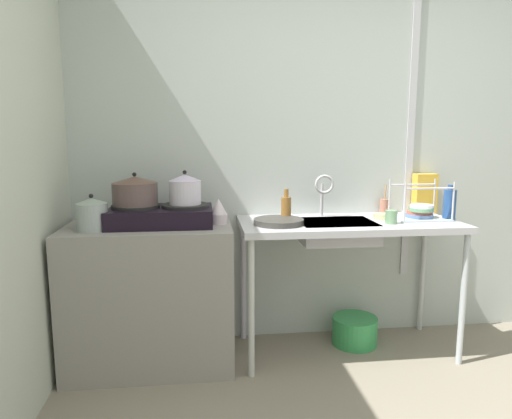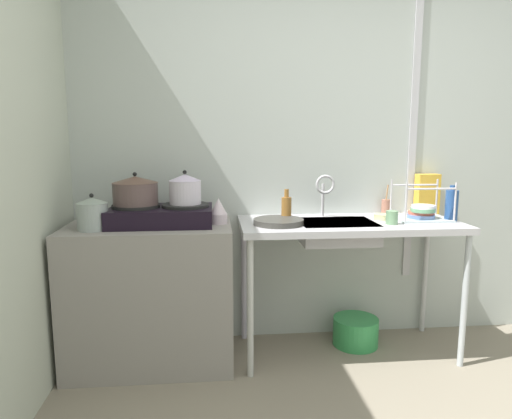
{
  "view_description": "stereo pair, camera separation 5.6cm",
  "coord_description": "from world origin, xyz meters",
  "views": [
    {
      "loc": [
        -1.0,
        -1.17,
        1.36
      ],
      "look_at": [
        -0.68,
        1.49,
        0.93
      ],
      "focal_mm": 31.83,
      "sensor_mm": 36.0,
      "label": 1
    },
    {
      "loc": [
        -0.94,
        -1.18,
        1.36
      ],
      "look_at": [
        -0.68,
        1.49,
        0.93
      ],
      "focal_mm": 31.83,
      "sensor_mm": 36.0,
      "label": 2
    }
  ],
  "objects": [
    {
      "name": "wall_back",
      "position": [
        0.0,
        1.84,
        1.35
      ],
      "size": [
        4.46,
        0.1,
        2.7
      ],
      "primitive_type": "cube",
      "color": "#AFB6B0",
      "rests_on": "ground"
    },
    {
      "name": "wall_metal_strip",
      "position": [
        0.4,
        1.78,
        1.48
      ],
      "size": [
        0.05,
        0.01,
        2.16
      ],
      "primitive_type": "cube",
      "color": "#BAB7BD"
    },
    {
      "name": "counter_concrete",
      "position": [
        -1.32,
        1.49,
        0.42
      ],
      "size": [
        0.96,
        0.59,
        0.85
      ],
      "primitive_type": "cube",
      "color": "gray",
      "rests_on": "ground"
    },
    {
      "name": "counter_sink",
      "position": [
        -0.11,
        1.49,
        0.78
      ],
      "size": [
        1.35,
        0.59,
        0.85
      ],
      "color": "#BAB7BD",
      "rests_on": "ground"
    },
    {
      "name": "stove",
      "position": [
        -1.25,
        1.49,
        0.91
      ],
      "size": [
        0.6,
        0.38,
        0.12
      ],
      "color": "black",
      "rests_on": "counter_concrete"
    },
    {
      "name": "pot_on_left_burner",
      "position": [
        -1.39,
        1.49,
        1.06
      ],
      "size": [
        0.26,
        0.26,
        0.19
      ],
      "color": "brown",
      "rests_on": "stove"
    },
    {
      "name": "pot_on_right_burner",
      "position": [
        -1.1,
        1.49,
        1.06
      ],
      "size": [
        0.19,
        0.19,
        0.2
      ],
      "color": "silver",
      "rests_on": "stove"
    },
    {
      "name": "pot_beside_stove",
      "position": [
        -1.61,
        1.37,
        0.94
      ],
      "size": [
        0.17,
        0.17,
        0.21
      ],
      "color": "#939E9B",
      "rests_on": "counter_concrete"
    },
    {
      "name": "percolator",
      "position": [
        -0.91,
        1.5,
        0.92
      ],
      "size": [
        0.11,
        0.11,
        0.15
      ],
      "color": "beige",
      "rests_on": "counter_concrete"
    },
    {
      "name": "sink_basin",
      "position": [
        -0.19,
        1.48,
        0.79
      ],
      "size": [
        0.46,
        0.36,
        0.12
      ],
      "primitive_type": "cube",
      "color": "#BAB7BD",
      "rests_on": "counter_sink"
    },
    {
      "name": "faucet",
      "position": [
        -0.23,
        1.65,
        1.04
      ],
      "size": [
        0.13,
        0.07,
        0.28
      ],
      "color": "#BAB7BD",
      "rests_on": "counter_sink"
    },
    {
      "name": "frying_pan",
      "position": [
        -0.56,
        1.44,
        0.87
      ],
      "size": [
        0.3,
        0.3,
        0.03
      ],
      "primitive_type": "cylinder",
      "color": "#383732",
      "rests_on": "counter_sink"
    },
    {
      "name": "dish_rack",
      "position": [
        0.36,
        1.5,
        0.89
      ],
      "size": [
        0.33,
        0.25,
        0.24
      ],
      "color": "#B8B3B8",
      "rests_on": "counter_sink"
    },
    {
      "name": "cup_by_rack",
      "position": [
        0.12,
        1.38,
        0.89
      ],
      "size": [
        0.07,
        0.07,
        0.08
      ],
      "primitive_type": "cylinder",
      "color": "#6B9369",
      "rests_on": "counter_sink"
    },
    {
      "name": "small_bowl_on_drainboard",
      "position": [
        0.11,
        1.53,
        0.87
      ],
      "size": [
        0.1,
        0.1,
        0.04
      ],
      "primitive_type": "cylinder",
      "color": "beige",
      "rests_on": "counter_sink"
    },
    {
      "name": "bottle_by_sink",
      "position": [
        -0.49,
        1.56,
        0.93
      ],
      "size": [
        0.06,
        0.06,
        0.2
      ],
      "color": "#8F5E2A",
      "rests_on": "counter_sink"
    },
    {
      "name": "bottle_by_rack",
      "position": [
        0.52,
        1.45,
        0.95
      ],
      "size": [
        0.08,
        0.08,
        0.22
      ],
      "color": "navy",
      "rests_on": "counter_sink"
    },
    {
      "name": "cereal_box",
      "position": [
        0.5,
        1.73,
        0.98
      ],
      "size": [
        0.15,
        0.08,
        0.27
      ],
      "primitive_type": "cube",
      "rotation": [
        0.0,
        0.0,
        0.03
      ],
      "color": "gold",
      "rests_on": "counter_sink"
    },
    {
      "name": "utensil_jar",
      "position": [
        0.22,
        1.74,
        0.9
      ],
      "size": [
        0.06,
        0.06,
        0.2
      ],
      "color": "#9E6651",
      "rests_on": "counter_sink"
    },
    {
      "name": "bucket_on_floor",
      "position": [
        -0.01,
        1.58,
        0.09
      ],
      "size": [
        0.3,
        0.3,
        0.18
      ],
      "primitive_type": "cylinder",
      "color": "#318E4A",
      "rests_on": "ground"
    }
  ]
}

